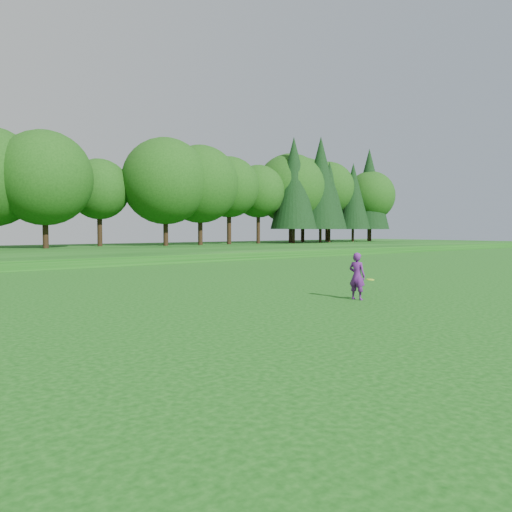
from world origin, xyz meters
TOP-DOWN VIEW (x-y plane):
  - ground at (0.00, 0.00)m, footprint 140.00×140.00m
  - berm at (0.00, 34.00)m, footprint 130.00×30.00m
  - walking_path at (0.00, 20.00)m, footprint 130.00×1.60m
  - treeline at (0.00, 38.00)m, footprint 104.00×7.00m
  - woman at (0.61, 0.18)m, footprint 0.56×0.82m

SIDE VIEW (x-z plane):
  - ground at x=0.00m, z-range 0.00..0.00m
  - walking_path at x=0.00m, z-range 0.00..0.04m
  - berm at x=0.00m, z-range 0.00..0.60m
  - woman at x=0.61m, z-range 0.00..1.54m
  - treeline at x=0.00m, z-range 0.60..15.60m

